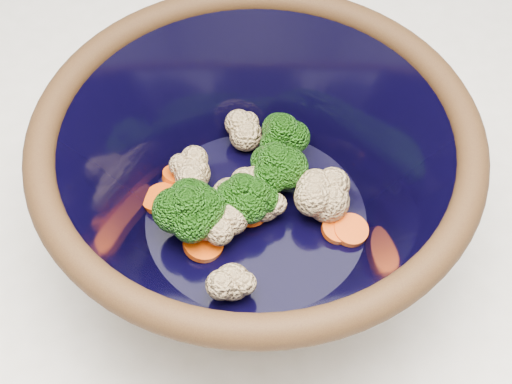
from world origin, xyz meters
name	(u,v)px	position (x,y,z in m)	size (l,w,h in m)	color
counter	(320,377)	(0.00, 0.00, 0.45)	(1.20, 1.20, 0.90)	beige
mixing_bowl	(256,181)	(-0.09, -0.06, 0.98)	(0.38, 0.38, 0.14)	black
vegetable_pile	(241,190)	(-0.10, -0.05, 0.96)	(0.18, 0.17, 0.06)	#608442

